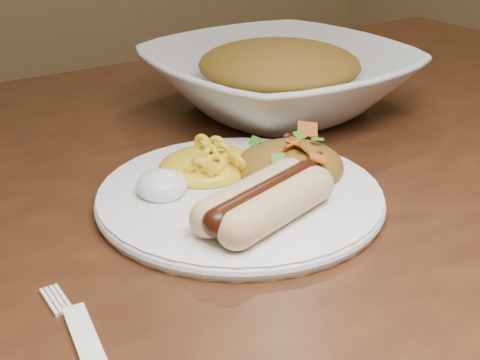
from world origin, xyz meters
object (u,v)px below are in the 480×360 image
table (172,281)px  serving_bowl (279,80)px  plate (240,197)px  fork (90,351)px

table → serving_bowl: serving_bowl is taller
plate → serving_bowl: (0.18, 0.19, 0.03)m
table → serving_bowl: (0.23, 0.14, 0.13)m
plate → serving_bowl: size_ratio=0.82×
plate → table: bearing=136.0°
table → plate: bearing=-44.0°
table → serving_bowl: bearing=32.3°
table → fork: bearing=-129.8°
table → plate: 0.12m
serving_bowl → plate: bearing=-133.1°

